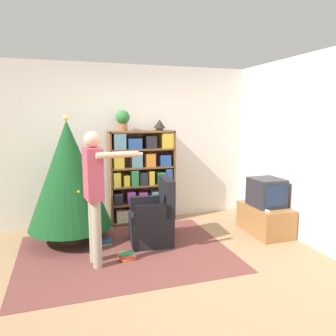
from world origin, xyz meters
name	(u,v)px	position (x,y,z in m)	size (l,w,h in m)	color
ground_plane	(160,270)	(0.00, 0.00, 0.00)	(14.00, 14.00, 0.00)	#9E7A56
wall_back	(126,144)	(0.00, 2.01, 1.30)	(8.00, 0.10, 2.60)	silver
wall_right	(321,152)	(2.20, 0.00, 1.30)	(0.10, 8.00, 2.60)	silver
area_rug	(126,252)	(-0.29, 0.60, 0.00)	(2.68, 2.04, 0.01)	brown
bookshelf	(143,177)	(0.23, 1.78, 0.76)	(1.08, 0.29, 1.53)	brown
tv_stand	(265,219)	(1.87, 0.67, 0.21)	(0.52, 0.82, 0.43)	#996638
television	(266,192)	(1.87, 0.67, 0.64)	(0.43, 0.48, 0.42)	#28282D
game_remote	(267,210)	(1.71, 0.43, 0.44)	(0.04, 0.12, 0.02)	white
christmas_tree	(69,175)	(-0.95, 1.24, 0.96)	(1.15, 1.15, 1.79)	#4C3323
armchair	(154,221)	(0.15, 0.82, 0.32)	(0.62, 0.61, 0.92)	black
standing_person	(94,188)	(-0.69, 0.37, 0.95)	(0.66, 0.47, 1.60)	#9E937F
potted_plant	(123,119)	(-0.08, 1.79, 1.72)	(0.22, 0.22, 0.33)	#935B38
table_lamp	(159,124)	(0.53, 1.79, 1.63)	(0.20, 0.20, 0.18)	#473828
book_pile_near_tree	(103,242)	(-0.54, 0.96, 0.04)	(0.23, 0.15, 0.08)	beige
book_pile_by_chair	(127,256)	(-0.31, 0.39, 0.04)	(0.20, 0.18, 0.09)	orange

